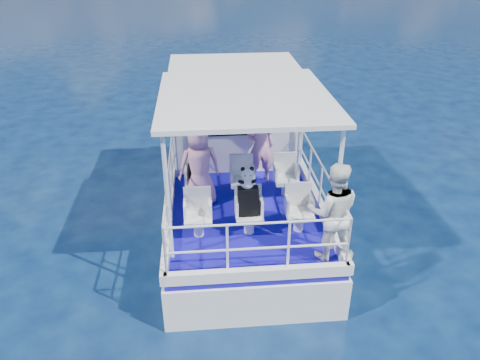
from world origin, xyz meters
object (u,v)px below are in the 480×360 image
passenger_port_fwd (199,166)px  backpack_center (248,201)px  passenger_stbd_aft (333,212)px  panda (247,178)px

passenger_port_fwd → backpack_center: 1.39m
backpack_center → passenger_stbd_aft: bearing=-32.5°
passenger_port_fwd → passenger_stbd_aft: bearing=126.4°
backpack_center → panda: panda is taller
backpack_center → panda: (-0.02, 0.00, 0.46)m
passenger_stbd_aft → backpack_center: (-1.27, 0.81, -0.21)m
passenger_port_fwd → panda: passenger_port_fwd is taller
passenger_port_fwd → passenger_stbd_aft: (2.09, -1.92, 0.03)m
passenger_port_fwd → passenger_stbd_aft: size_ratio=0.97×
passenger_port_fwd → passenger_stbd_aft: passenger_stbd_aft is taller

